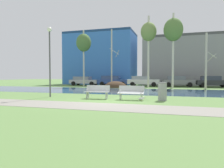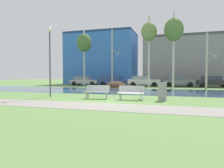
% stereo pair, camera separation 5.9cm
% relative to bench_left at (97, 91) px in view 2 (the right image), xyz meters
% --- Properties ---
extents(ground_plane, '(120.00, 120.00, 0.00)m').
position_rel_bench_left_xyz_m(ground_plane, '(1.12, 8.84, -0.47)').
color(ground_plane, '#5B7F42').
extents(paved_path_strip, '(60.00, 2.34, 0.01)m').
position_rel_bench_left_xyz_m(paved_path_strip, '(1.12, -3.12, -0.47)').
color(paved_path_strip, gray).
rests_on(paved_path_strip, ground).
extents(river_band, '(80.00, 8.17, 0.01)m').
position_rel_bench_left_xyz_m(river_band, '(1.12, 7.11, -0.47)').
color(river_band, '#33516B').
rests_on(river_band, ground).
extents(soil_mound, '(2.96, 2.71, 1.62)m').
position_rel_bench_left_xyz_m(soil_mound, '(-2.36, 12.88, -0.47)').
color(soil_mound, '#423021').
rests_on(soil_mound, ground).
extents(bench_left, '(1.62, 0.61, 0.87)m').
position_rel_bench_left_xyz_m(bench_left, '(0.00, 0.00, 0.00)').
color(bench_left, '#B2B5B7').
rests_on(bench_left, ground).
extents(bench_right, '(1.62, 0.61, 0.87)m').
position_rel_bench_left_xyz_m(bench_right, '(2.24, 0.00, 0.00)').
color(bench_right, '#B2B5B7').
rests_on(bench_right, ground).
extents(trash_bin, '(0.54, 0.54, 1.10)m').
position_rel_bench_left_xyz_m(trash_bin, '(4.12, 0.14, 0.10)').
color(trash_bin, gray).
rests_on(trash_bin, ground).
extents(seagull, '(0.41, 0.15, 0.25)m').
position_rel_bench_left_xyz_m(seagull, '(2.93, -0.30, -0.34)').
color(seagull, white).
rests_on(seagull, ground).
extents(streetlamp, '(0.32, 0.32, 4.90)m').
position_rel_bench_left_xyz_m(streetlamp, '(-3.59, 0.09, 2.84)').
color(streetlamp, '#4C4C51').
rests_on(streetlamp, ground).
extents(birch_far_left, '(2.05, 2.05, 7.80)m').
position_rel_bench_left_xyz_m(birch_far_left, '(-7.12, 13.47, 5.54)').
color(birch_far_left, '#BCB7A8').
rests_on(birch_far_left, ground).
extents(birch_left, '(1.21, 2.15, 7.91)m').
position_rel_bench_left_xyz_m(birch_left, '(-3.34, 14.46, 3.52)').
color(birch_left, '#BCB7A8').
rests_on(birch_left, ground).
extents(birch_center_left, '(2.01, 2.01, 9.18)m').
position_rel_bench_left_xyz_m(birch_center_left, '(1.71, 14.04, 6.53)').
color(birch_center_left, beige).
rests_on(birch_center_left, ground).
extents(birch_center, '(2.30, 2.30, 9.07)m').
position_rel_bench_left_xyz_m(birch_center, '(4.74, 13.36, 6.51)').
color(birch_center, beige).
rests_on(birch_center, ground).
extents(birch_center_right, '(1.22, 2.15, 6.51)m').
position_rel_bench_left_xyz_m(birch_center_right, '(8.49, 13.51, 2.81)').
color(birch_center_right, '#BCB7A8').
rests_on(birch_center_right, ground).
extents(parked_van_nearest_silver, '(4.60, 2.29, 1.39)m').
position_rel_bench_left_xyz_m(parked_van_nearest_silver, '(-8.62, 16.81, 0.27)').
color(parked_van_nearest_silver, '#B2B5BC').
rests_on(parked_van_nearest_silver, ground).
extents(parked_sedan_second_blue, '(4.85, 2.14, 1.51)m').
position_rel_bench_left_xyz_m(parked_sedan_second_blue, '(-3.98, 17.12, 0.32)').
color(parked_sedan_second_blue, '#2D4793').
rests_on(parked_sedan_second_blue, ground).
extents(parked_hatch_third_white, '(4.58, 2.25, 1.48)m').
position_rel_bench_left_xyz_m(parked_hatch_third_white, '(0.63, 16.87, 0.31)').
color(parked_hatch_third_white, silver).
rests_on(parked_hatch_third_white, ground).
extents(parked_wagon_fourth_grey, '(4.25, 2.18, 1.49)m').
position_rel_bench_left_xyz_m(parked_wagon_fourth_grey, '(5.45, 17.21, 0.31)').
color(parked_wagon_fourth_grey, slate).
rests_on(parked_wagon_fourth_grey, ground).
extents(parked_suv_fifth_dark, '(4.13, 2.11, 1.49)m').
position_rel_bench_left_xyz_m(parked_suv_fifth_dark, '(9.76, 16.80, 0.31)').
color(parked_suv_fifth_dark, '#282B30').
rests_on(parked_suv_fifth_dark, ground).
extents(building_blue_store, '(12.24, 6.96, 9.29)m').
position_rel_bench_left_xyz_m(building_blue_store, '(-7.91, 22.92, 4.17)').
color(building_blue_store, '#3870C6').
rests_on(building_blue_store, ground).
extents(building_grey_warehouse, '(15.19, 8.88, 7.86)m').
position_rel_bench_left_xyz_m(building_grey_warehouse, '(7.69, 24.14, 3.46)').
color(building_grey_warehouse, gray).
rests_on(building_grey_warehouse, ground).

